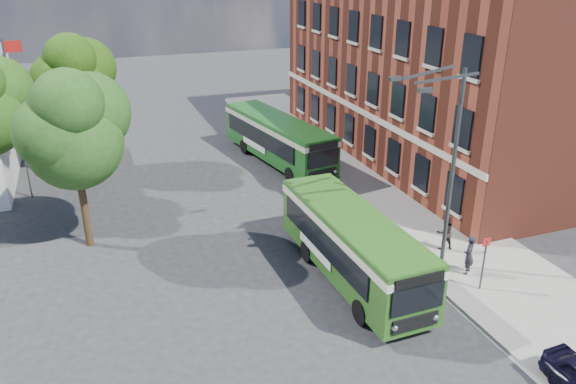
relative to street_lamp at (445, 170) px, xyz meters
name	(u,v)px	position (x,y,z in m)	size (l,w,h in m)	color
ground	(318,267)	(-4.84, 2.00, -4.79)	(120.00, 120.00, 0.00)	#29292C
pavement	(371,183)	(2.16, 10.00, -4.72)	(6.00, 48.00, 0.15)	gray
kerb_line	(326,191)	(-0.89, 10.00, -4.79)	(0.12, 48.00, 0.01)	beige
brick_office	(442,53)	(9.16, 14.00, 2.18)	(12.10, 26.00, 14.20)	maroon
flagpole	(17,115)	(-17.29, 15.00, 0.15)	(0.95, 0.10, 9.00)	#3A3D3F
street_lamp	(445,170)	(0.00, 0.00, 0.00)	(2.96, 2.38, 9.00)	#3A3D3F
bus_stop_sign	(484,260)	(0.76, -2.20, -3.28)	(0.35, 0.08, 2.52)	#3A3D3F
bus_front	(352,241)	(-3.84, 0.65, -2.96)	(2.84, 9.96, 3.02)	#2B5E1C
bus_rear	(278,136)	(-1.90, 15.76, -2.96)	(4.42, 11.35, 3.02)	#1A581B
pedestrian_a	(469,255)	(1.02, -0.96, -3.75)	(0.65, 0.43, 1.79)	black
pedestrian_b	(445,232)	(1.33, 1.27, -3.76)	(0.85, 0.67, 1.76)	black
tree_left	(73,128)	(-14.35, 7.79, 1.14)	(5.18, 4.92, 8.74)	#362413
tree_right	(74,78)	(-14.14, 18.96, 1.19)	(5.22, 4.97, 8.82)	#362413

